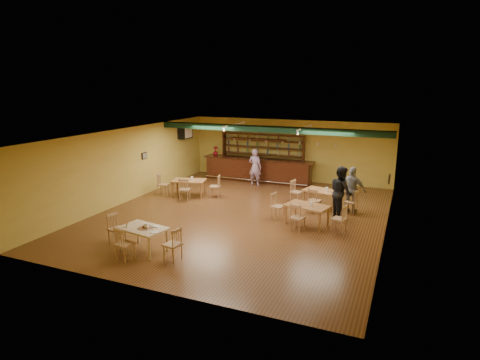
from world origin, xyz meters
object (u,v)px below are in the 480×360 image
at_px(dining_table_b, 323,199).
at_px(patron_bar, 255,167).
at_px(bar_counter, 258,170).
at_px(dining_table_a, 189,188).
at_px(dining_table_d, 307,215).
at_px(near_table, 143,239).
at_px(patron_right_a, 341,192).

bearing_deg(dining_table_b, patron_bar, 162.33).
distance_m(bar_counter, dining_table_a, 4.09).
distance_m(bar_counter, patron_bar, 0.90).
relative_size(dining_table_d, near_table, 1.06).
height_order(bar_counter, patron_bar, patron_bar).
bearing_deg(patron_bar, bar_counter, -75.13).
relative_size(bar_counter, dining_table_a, 3.96).
bearing_deg(bar_counter, patron_right_a, -40.67).
relative_size(dining_table_a, near_table, 1.04).
bearing_deg(bar_counter, dining_table_b, -39.69).
bearing_deg(dining_table_b, dining_table_a, -160.22).
distance_m(bar_counter, patron_right_a, 6.16).
relative_size(bar_counter, dining_table_d, 3.91).
bearing_deg(dining_table_d, near_table, -120.51).
xyz_separation_m(bar_counter, patron_bar, (0.16, -0.83, 0.31)).
xyz_separation_m(dining_table_a, patron_right_a, (6.46, -0.33, 0.59)).
bearing_deg(dining_table_d, patron_bar, 141.78).
xyz_separation_m(dining_table_a, dining_table_b, (5.66, 0.47, 0.01)).
distance_m(bar_counter, dining_table_d, 6.53).
relative_size(near_table, patron_right_a, 0.72).
distance_m(patron_bar, patron_right_a, 5.51).
bearing_deg(dining_table_b, dining_table_d, -77.56).
height_order(dining_table_d, patron_bar, patron_bar).
xyz_separation_m(dining_table_b, patron_bar, (-3.70, 2.38, 0.52)).
relative_size(bar_counter, dining_table_b, 3.89).
relative_size(dining_table_b, near_table, 1.06).
relative_size(dining_table_a, dining_table_b, 0.98).
distance_m(dining_table_a, patron_right_a, 6.49).
bearing_deg(near_table, dining_table_a, 117.11).
distance_m(dining_table_b, patron_right_a, 1.27).
bearing_deg(patron_bar, near_table, 92.49).
distance_m(dining_table_b, near_table, 7.27).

